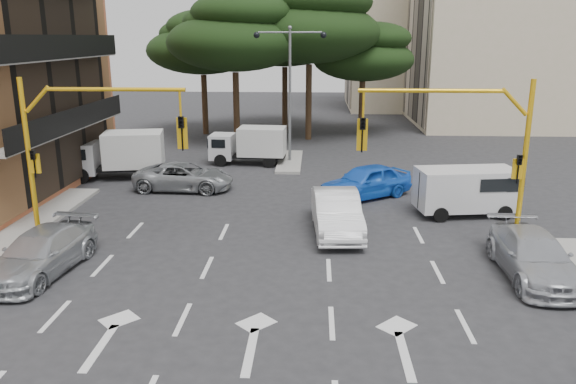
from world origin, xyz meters
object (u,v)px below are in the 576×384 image
object	(u,v)px
signal_mast_left	(77,139)
box_truck_a	(117,156)
car_silver_parked	(534,256)
car_white_hatch	(336,212)
street_lamp_center	(290,71)
van_white	(466,192)
box_truck_b	(249,146)
car_silver_wagon	(41,253)
signal_mast_right	(472,142)
car_blue_compact	(366,182)
car_silver_cross_a	(184,177)

from	to	relation	value
signal_mast_left	box_truck_a	distance (m)	10.31
car_silver_parked	box_truck_a	xyz separation A→B (m)	(-17.39, 11.91, 0.54)
car_white_hatch	street_lamp_center	bearing A→B (deg)	96.96
van_white	box_truck_b	distance (m)	13.89
car_white_hatch	van_white	distance (m)	6.07
street_lamp_center	car_silver_wagon	world-z (taller)	street_lamp_center
signal_mast_right	car_silver_parked	world-z (taller)	signal_mast_right
signal_mast_right	van_white	size ratio (longest dim) A/B	1.47
signal_mast_right	street_lamp_center	bearing A→B (deg)	115.91
car_silver_parked	car_blue_compact	bearing A→B (deg)	117.57
car_white_hatch	car_silver_parked	xyz separation A→B (m)	(6.03, -3.88, -0.10)
car_silver_wagon	van_white	bearing A→B (deg)	31.61
signal_mast_left	car_silver_wagon	bearing A→B (deg)	-98.20
car_white_hatch	box_truck_a	distance (m)	13.92
signal_mast_right	signal_mast_left	world-z (taller)	same
car_silver_parked	box_truck_b	size ratio (longest dim) A/B	1.07
car_silver_cross_a	car_white_hatch	bearing A→B (deg)	-126.05
box_truck_a	box_truck_b	bearing A→B (deg)	-70.61
car_white_hatch	van_white	world-z (taller)	van_white
car_blue_compact	car_silver_cross_a	size ratio (longest dim) A/B	0.96
street_lamp_center	signal_mast_left	bearing A→B (deg)	-115.91
box_truck_b	car_silver_parked	bearing A→B (deg)	-142.08
signal_mast_left	street_lamp_center	world-z (taller)	street_lamp_center
car_silver_wagon	car_silver_cross_a	xyz separation A→B (m)	(2.26, 10.24, -0.02)
car_blue_compact	van_white	bearing A→B (deg)	23.39
signal_mast_right	car_silver_parked	bearing A→B (deg)	-54.17
car_white_hatch	car_silver_cross_a	xyz separation A→B (m)	(-7.29, 5.89, -0.13)
car_silver_parked	box_truck_a	bearing A→B (deg)	146.11
car_white_hatch	car_silver_parked	size ratio (longest dim) A/B	1.01
box_truck_a	car_silver_cross_a	bearing A→B (deg)	-128.40
street_lamp_center	box_truck_a	bearing A→B (deg)	-154.51
car_silver_wagon	car_silver_parked	bearing A→B (deg)	8.91
car_silver_parked	van_white	size ratio (longest dim) A/B	1.18
signal_mast_right	box_truck_a	bearing A→B (deg)	148.41
car_silver_wagon	box_truck_a	size ratio (longest dim) A/B	0.94
street_lamp_center	car_silver_parked	xyz separation A→B (m)	(8.39, -16.20, -4.73)
car_silver_wagon	street_lamp_center	bearing A→B (deg)	73.85
signal_mast_left	car_silver_parked	distance (m)	15.68
street_lamp_center	car_silver_wagon	xyz separation A→B (m)	(-7.19, -16.68, -4.74)
signal_mast_right	car_white_hatch	bearing A→B (deg)	159.29
car_silver_wagon	box_truck_a	bearing A→B (deg)	105.49
signal_mast_left	box_truck_b	xyz separation A→B (m)	(4.39, 13.51, -2.78)
car_blue_compact	box_truck_b	xyz separation A→B (m)	(-6.32, 6.91, 0.32)
car_silver_cross_a	box_truck_b	xyz separation A→B (m)	(2.52, 5.94, 0.44)
street_lamp_center	car_blue_compact	bearing A→B (deg)	-62.23
car_white_hatch	car_silver_parked	world-z (taller)	car_white_hatch
street_lamp_center	car_silver_parked	bearing A→B (deg)	-62.63
signal_mast_left	car_white_hatch	world-z (taller)	signal_mast_left
car_white_hatch	car_silver_cross_a	bearing A→B (deg)	137.21
car_blue_compact	box_truck_a	world-z (taller)	box_truck_a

